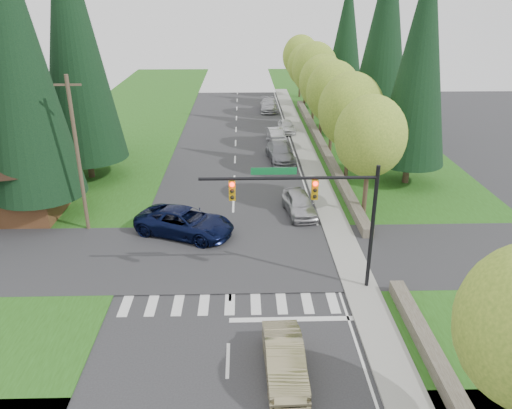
{
  "coord_description": "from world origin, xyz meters",
  "views": [
    {
      "loc": [
        0.73,
        -17.88,
        14.44
      ],
      "look_at": [
        1.48,
        9.27,
        2.8
      ],
      "focal_mm": 35.0,
      "sensor_mm": 36.0,
      "label": 1
    }
  ],
  "objects_px": {
    "parked_car_d": "(287,126)",
    "parked_car_b": "(280,152)",
    "sedan_champagne": "(284,359)",
    "parked_car_a": "(299,204)",
    "parked_car_e": "(269,105)",
    "suv_navy": "(185,222)",
    "parked_car_c": "(276,136)"
  },
  "relations": [
    {
      "from": "parked_car_a",
      "to": "parked_car_b",
      "type": "distance_m",
      "value": 12.08
    },
    {
      "from": "sedan_champagne",
      "to": "parked_car_e",
      "type": "xyz_separation_m",
      "value": [
        1.87,
        48.74,
        0.03
      ]
    },
    {
      "from": "sedan_champagne",
      "to": "parked_car_a",
      "type": "relative_size",
      "value": 0.96
    },
    {
      "from": "parked_car_a",
      "to": "parked_car_c",
      "type": "relative_size",
      "value": 1.08
    },
    {
      "from": "suv_navy",
      "to": "parked_car_a",
      "type": "distance_m",
      "value": 8.24
    },
    {
      "from": "parked_car_a",
      "to": "parked_car_b",
      "type": "xyz_separation_m",
      "value": [
        -0.45,
        12.07,
        -0.02
      ]
    },
    {
      "from": "parked_car_b",
      "to": "parked_car_d",
      "type": "height_order",
      "value": "parked_car_b"
    },
    {
      "from": "parked_car_a",
      "to": "parked_car_d",
      "type": "height_order",
      "value": "parked_car_a"
    },
    {
      "from": "sedan_champagne",
      "to": "parked_car_a",
      "type": "bearing_deg",
      "value": 79.96
    },
    {
      "from": "sedan_champagne",
      "to": "parked_car_e",
      "type": "distance_m",
      "value": 48.78
    },
    {
      "from": "parked_car_a",
      "to": "parked_car_b",
      "type": "bearing_deg",
      "value": 85.15
    },
    {
      "from": "sedan_champagne",
      "to": "parked_car_a",
      "type": "height_order",
      "value": "parked_car_a"
    },
    {
      "from": "parked_car_b",
      "to": "parked_car_c",
      "type": "height_order",
      "value": "parked_car_b"
    },
    {
      "from": "suv_navy",
      "to": "parked_car_c",
      "type": "distance_m",
      "value": 22.35
    },
    {
      "from": "parked_car_a",
      "to": "parked_car_c",
      "type": "distance_m",
      "value": 18.12
    },
    {
      "from": "parked_car_d",
      "to": "parked_car_b",
      "type": "bearing_deg",
      "value": -101.35
    },
    {
      "from": "parked_car_d",
      "to": "parked_car_e",
      "type": "xyz_separation_m",
      "value": [
        -1.4,
        10.9,
        0.07
      ]
    },
    {
      "from": "parked_car_a",
      "to": "parked_car_e",
      "type": "distance_m",
      "value": 32.86
    },
    {
      "from": "parked_car_a",
      "to": "parked_car_e",
      "type": "height_order",
      "value": "parked_car_a"
    },
    {
      "from": "suv_navy",
      "to": "parked_car_a",
      "type": "bearing_deg",
      "value": -45.28
    },
    {
      "from": "parked_car_c",
      "to": "parked_car_d",
      "type": "distance_m",
      "value": 4.1
    },
    {
      "from": "suv_navy",
      "to": "parked_car_e",
      "type": "distance_m",
      "value": 36.61
    },
    {
      "from": "parked_car_b",
      "to": "parked_car_e",
      "type": "height_order",
      "value": "parked_car_b"
    },
    {
      "from": "parked_car_c",
      "to": "parked_car_d",
      "type": "height_order",
      "value": "parked_car_c"
    },
    {
      "from": "parked_car_b",
      "to": "parked_car_c",
      "type": "distance_m",
      "value": 6.04
    },
    {
      "from": "parked_car_d",
      "to": "parked_car_e",
      "type": "bearing_deg",
      "value": 94.03
    },
    {
      "from": "parked_car_c",
      "to": "parked_car_a",
      "type": "bearing_deg",
      "value": -95.86
    },
    {
      "from": "parked_car_c",
      "to": "parked_car_e",
      "type": "relative_size",
      "value": 0.82
    },
    {
      "from": "suv_navy",
      "to": "parked_car_b",
      "type": "distance_m",
      "value": 16.75
    },
    {
      "from": "sedan_champagne",
      "to": "suv_navy",
      "type": "relative_size",
      "value": 0.7
    },
    {
      "from": "parked_car_e",
      "to": "parked_car_b",
      "type": "bearing_deg",
      "value": -88.91
    },
    {
      "from": "sedan_champagne",
      "to": "parked_car_a",
      "type": "distance_m",
      "value": 16.05
    }
  ]
}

